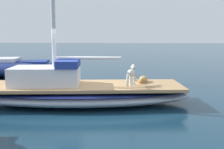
% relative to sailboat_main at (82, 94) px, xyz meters
% --- Properties ---
extents(ground_plane, '(120.00, 120.00, 0.00)m').
position_rel_sailboat_main_xyz_m(ground_plane, '(0.00, 0.00, -0.34)').
color(ground_plane, '#143347').
extents(sailboat_main, '(3.29, 7.47, 0.66)m').
position_rel_sailboat_main_xyz_m(sailboat_main, '(0.00, 0.00, 0.00)').
color(sailboat_main, '#B2B7C1').
rests_on(sailboat_main, ground).
extents(cabin_house, '(1.63, 2.36, 0.84)m').
position_rel_sailboat_main_xyz_m(cabin_house, '(-0.13, 1.11, 0.67)').
color(cabin_house, silver).
rests_on(cabin_house, sailboat_main).
extents(dog_tan, '(0.94, 0.41, 0.22)m').
position_rel_sailboat_main_xyz_m(dog_tan, '(0.61, -2.04, 0.43)').
color(dog_tan, tan).
rests_on(dog_tan, sailboat_main).
extents(dog_white, '(0.93, 0.33, 0.70)m').
position_rel_sailboat_main_xyz_m(dog_white, '(-0.13, -1.64, 0.75)').
color(dog_white, silver).
rests_on(dog_white, sailboat_main).
extents(deck_winch, '(0.16, 0.16, 0.21)m').
position_rel_sailboat_main_xyz_m(deck_winch, '(0.91, -1.73, 0.42)').
color(deck_winch, '#B7B7BC').
rests_on(deck_winch, sailboat_main).
extents(moored_boat_starboard_side, '(3.61, 6.72, 7.81)m').
position_rel_sailboat_main_xyz_m(moored_boat_starboard_side, '(5.98, 5.07, 0.17)').
color(moored_boat_starboard_side, navy).
rests_on(moored_boat_starboard_side, ground).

